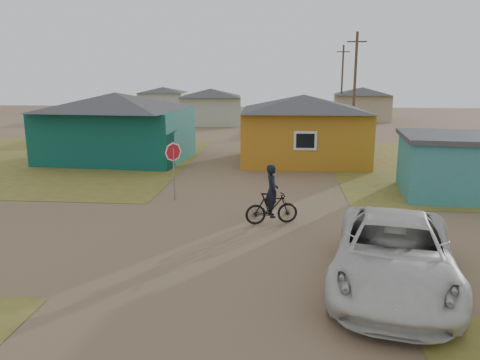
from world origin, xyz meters
name	(u,v)px	position (x,y,z in m)	size (l,w,h in m)	color
ground	(238,243)	(0.00, 0.00, 0.00)	(120.00, 120.00, 0.00)	#7B6147
grass_nw	(27,160)	(-14.00, 13.00, 0.01)	(20.00, 18.00, 0.00)	olive
house_teal	(117,126)	(-8.50, 13.50, 2.05)	(8.93, 7.08, 4.00)	#0B4036
house_yellow	(303,127)	(2.50, 14.00, 2.00)	(7.72, 6.76, 3.90)	#B3751B
shed_turquoise	(479,166)	(9.50, 6.50, 1.31)	(6.71, 4.93, 2.60)	teal
house_pale_west	(211,106)	(-6.00, 34.00, 1.86)	(7.04, 6.15, 3.60)	#ABB299
house_beige_east	(362,103)	(10.00, 40.00, 1.86)	(6.95, 6.05, 3.60)	tan
house_pale_north	(163,100)	(-14.00, 46.00, 1.75)	(6.28, 5.81, 3.40)	#ABB299
utility_pole_near	(355,87)	(6.50, 22.00, 4.14)	(1.40, 0.20, 8.00)	brown
utility_pole_far	(342,82)	(7.50, 38.00, 4.14)	(1.40, 0.20, 8.00)	brown
stop_sign	(173,158)	(-3.05, 4.75, 1.76)	(0.72, 0.37, 2.39)	gray
cyclist	(272,202)	(0.99, 2.01, 0.76)	(1.92, 0.99, 2.08)	black
vehicle	(394,253)	(4.04, -2.59, 0.84)	(2.79, 6.06, 1.68)	silver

